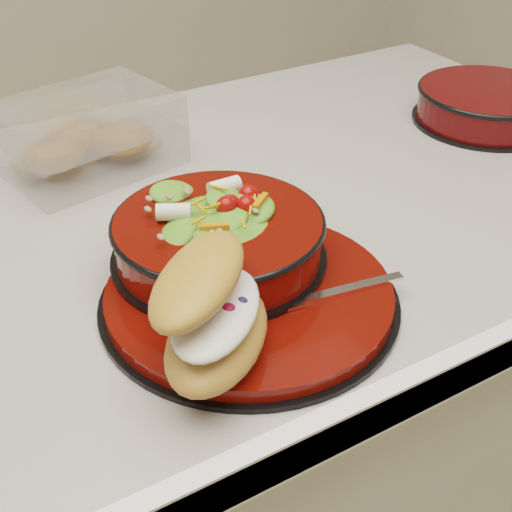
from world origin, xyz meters
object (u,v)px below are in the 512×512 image
island_counter (235,442)px  croissant (213,311)px  pastry_box (88,136)px  extra_bowl (488,104)px  dinner_plate (250,296)px  salad_bowl (218,231)px  fork (332,293)px

island_counter → croissant: croissant is taller
pastry_box → extra_bowl: pastry_box is taller
island_counter → dinner_plate: 0.50m
dinner_plate → croissant: size_ratio=1.70×
salad_bowl → croissant: bearing=-120.1°
salad_bowl → croissant: 0.14m
croissant → fork: croissant is taller
island_counter → fork: fork is taller
island_counter → extra_bowl: bearing=1.7°
pastry_box → fork: bearing=-88.4°
dinner_plate → pastry_box: 0.38m
fork → pastry_box: bearing=21.2°
salad_bowl → extra_bowl: (0.55, 0.15, -0.03)m
salad_bowl → croissant: (-0.07, -0.12, 0.01)m
croissant → extra_bowl: 0.68m
island_counter → dinner_plate: dinner_plate is taller
island_counter → fork: 0.53m
croissant → extra_bowl: croissant is taller
dinner_plate → island_counter: bearing=66.7°
island_counter → fork: bearing=-94.7°
salad_bowl → extra_bowl: bearing=15.1°
fork → pastry_box: (-0.09, 0.43, 0.02)m
island_counter → croissant: bearing=-121.6°
island_counter → extra_bowl: (0.46, 0.01, 0.48)m
extra_bowl → salad_bowl: bearing=-164.9°
fork → croissant: bearing=104.3°
salad_bowl → dinner_plate: bearing=-87.6°
island_counter → fork: size_ratio=8.40×
island_counter → pastry_box: 0.54m
island_counter → salad_bowl: 0.53m
pastry_box → croissant: bearing=-106.4°
salad_bowl → fork: salad_bowl is taller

